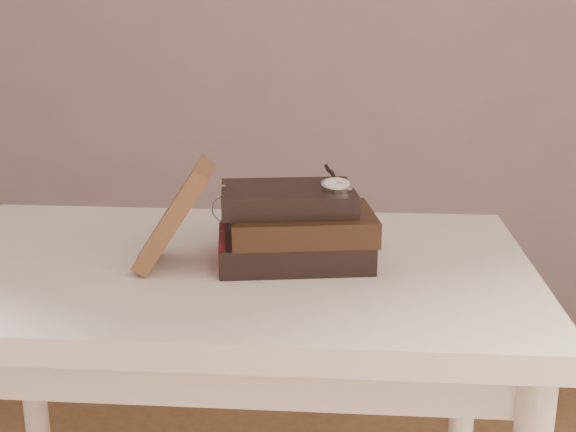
{
  "coord_description": "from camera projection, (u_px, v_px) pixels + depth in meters",
  "views": [
    {
      "loc": [
        0.2,
        -0.76,
        1.16
      ],
      "look_at": [
        0.11,
        0.36,
        0.82
      ],
      "focal_mm": 46.26,
      "sensor_mm": 36.0,
      "label": 1
    }
  ],
  "objects": [
    {
      "name": "table",
      "position": [
        220.0,
        313.0,
        1.22
      ],
      "size": [
        1.0,
        0.6,
        0.75
      ],
      "color": "silver",
      "rests_on": "ground"
    },
    {
      "name": "eyeglasses",
      "position": [
        240.0,
        208.0,
        1.24
      ],
      "size": [
        0.12,
        0.13,
        0.05
      ],
      "color": "silver",
      "rests_on": "book_stack"
    },
    {
      "name": "pocket_watch",
      "position": [
        336.0,
        184.0,
        1.15
      ],
      "size": [
        0.06,
        0.15,
        0.02
      ],
      "color": "silver",
      "rests_on": "book_stack"
    },
    {
      "name": "book_stack",
      "position": [
        295.0,
        228.0,
        1.18
      ],
      "size": [
        0.26,
        0.2,
        0.12
      ],
      "color": "black",
      "rests_on": "table"
    },
    {
      "name": "journal",
      "position": [
        174.0,
        215.0,
        1.15
      ],
      "size": [
        0.13,
        0.12,
        0.17
      ],
      "primitive_type": "cube",
      "rotation": [
        0.0,
        0.58,
        0.08
      ],
      "color": "#4A2E1C",
      "rests_on": "table"
    }
  ]
}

